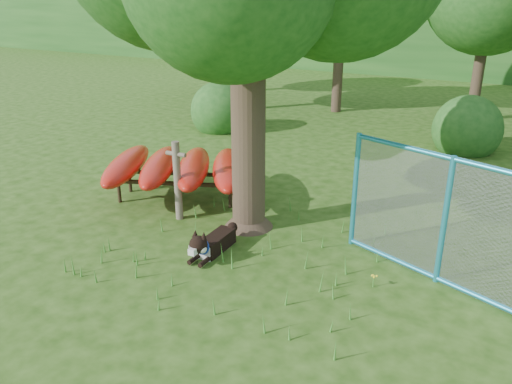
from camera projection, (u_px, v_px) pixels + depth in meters
The scene contains 10 objects.
ground at pixel (201, 278), 7.28m from camera, with size 80.00×80.00×0.00m, color #1F440D.
wooden_post at pixel (177, 179), 9.01m from camera, with size 0.40×0.15×1.48m.
kayak_rack at pixel (177, 167), 9.94m from camera, with size 3.76×3.39×0.90m.
husky_dog at pixel (211, 244), 7.90m from camera, with size 0.36×1.24×0.55m.
fence_section at pixel (444, 221), 6.88m from camera, with size 3.09×1.10×3.15m.
wildflower_clump at pixel (374, 277), 7.00m from camera, with size 0.09×0.09×0.20m.
bg_tree_f at pixel (216, 2), 20.68m from camera, with size 3.60×3.60×5.55m.
shrub_left at pixel (220, 130), 15.69m from camera, with size 1.80×1.80×1.80m, color #1E541B.
shrub_mid at pixel (464, 151), 13.46m from camera, with size 1.80×1.80×1.80m, color #1E541B.
wooded_hillside at pixel (498, 16), 28.48m from camera, with size 80.00×12.00×6.00m, color #1E541B.
Camera 1 is at (4.00, -4.99, 3.79)m, focal length 35.00 mm.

